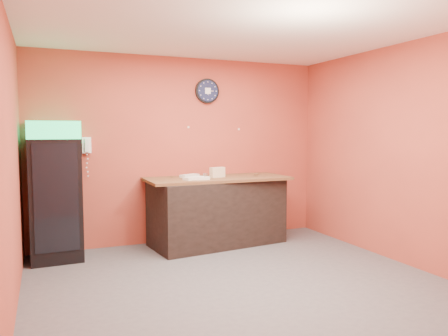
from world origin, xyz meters
TOP-DOWN VIEW (x-y plane):
  - floor at (0.00, 0.00)m, footprint 4.50×4.50m
  - back_wall at (0.00, 2.00)m, footprint 4.50×0.02m
  - left_wall at (-2.25, 0.00)m, footprint 0.02×4.00m
  - right_wall at (2.25, 0.00)m, footprint 0.02×4.00m
  - ceiling at (0.00, 0.00)m, footprint 4.50×4.00m
  - beverage_cooler at (-1.85, 1.61)m, footprint 0.66×0.67m
  - prep_counter at (0.41, 1.57)m, footprint 2.02×1.09m
  - wall_clock at (0.40, 1.97)m, footprint 0.38×0.06m
  - wall_phone at (-1.41, 1.95)m, footprint 0.12×0.11m
  - butcher_paper at (0.41, 1.57)m, footprint 2.11×0.92m
  - sub_roll_stack at (0.40, 1.55)m, footprint 0.25×0.14m
  - wrapped_sandwich_left at (-0.03, 1.39)m, footprint 0.32×0.24m
  - wrapped_sandwich_mid at (0.05, 1.34)m, footprint 0.30×0.16m
  - wrapped_sandwich_right at (0.02, 1.71)m, footprint 0.33×0.25m
  - kitchen_tool at (0.23, 1.60)m, footprint 0.07×0.07m

SIDE VIEW (x-z plane):
  - floor at x=0.00m, z-range 0.00..0.00m
  - prep_counter at x=0.41m, z-range 0.00..0.97m
  - beverage_cooler at x=-1.85m, z-range -0.02..1.80m
  - butcher_paper at x=0.41m, z-range 0.97..1.01m
  - wrapped_sandwich_mid at x=0.05m, z-range 1.01..1.05m
  - wrapped_sandwich_left at x=-0.03m, z-range 1.01..1.05m
  - wrapped_sandwich_right at x=0.02m, z-range 1.01..1.05m
  - kitchen_tool at x=0.23m, z-range 1.01..1.07m
  - sub_roll_stack at x=0.40m, z-range 1.01..1.16m
  - back_wall at x=0.00m, z-range 0.00..2.80m
  - left_wall at x=-2.25m, z-range 0.00..2.80m
  - right_wall at x=2.25m, z-range 0.00..2.80m
  - wall_phone at x=-1.41m, z-range 1.38..1.61m
  - wall_clock at x=0.40m, z-range 2.12..2.50m
  - ceiling at x=0.00m, z-range 2.79..2.81m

